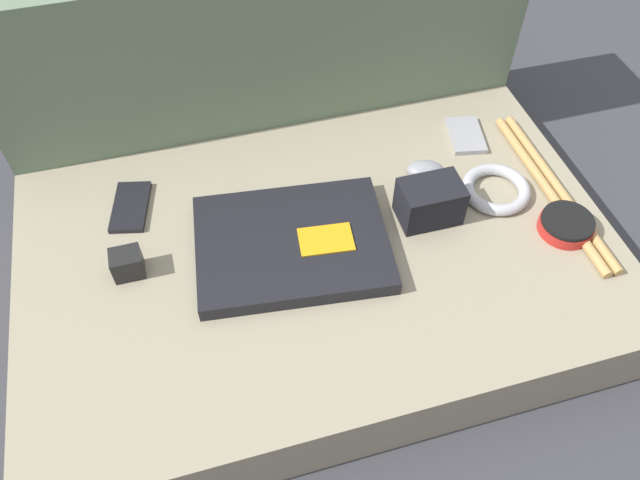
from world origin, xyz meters
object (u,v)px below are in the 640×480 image
(speaker_puck, at_px, (566,225))
(phone_silver, at_px, (466,135))
(laptop, at_px, (292,244))
(computer_mouse, at_px, (426,170))
(phone_black, at_px, (131,207))
(camera_pouch, at_px, (430,202))
(charger_brick, at_px, (127,264))

(speaker_puck, xyz_separation_m, phone_silver, (-0.07, 0.27, -0.01))
(laptop, distance_m, speaker_puck, 0.48)
(laptop, bearing_deg, phone_silver, 30.93)
(laptop, relative_size, computer_mouse, 4.30)
(laptop, relative_size, phone_black, 2.72)
(laptop, xyz_separation_m, speaker_puck, (0.47, -0.09, -0.00))
(speaker_puck, relative_size, camera_pouch, 0.88)
(phone_silver, bearing_deg, computer_mouse, -134.57)
(computer_mouse, xyz_separation_m, phone_black, (-0.54, 0.07, -0.01))
(phone_silver, height_order, camera_pouch, camera_pouch)
(laptop, xyz_separation_m, computer_mouse, (0.28, 0.10, 0.00))
(computer_mouse, xyz_separation_m, phone_silver, (0.12, 0.08, -0.01))
(laptop, bearing_deg, speaker_puck, -3.98)
(phone_black, relative_size, camera_pouch, 1.19)
(computer_mouse, xyz_separation_m, charger_brick, (-0.55, -0.08, 0.01))
(laptop, height_order, speaker_puck, laptop)
(phone_silver, xyz_separation_m, camera_pouch, (-0.15, -0.17, 0.03))
(speaker_puck, height_order, charger_brick, charger_brick)
(phone_silver, relative_size, charger_brick, 2.30)
(camera_pouch, xyz_separation_m, charger_brick, (-0.52, 0.02, -0.01))
(camera_pouch, bearing_deg, phone_silver, 48.83)
(phone_silver, distance_m, phone_black, 0.66)
(phone_black, bearing_deg, laptop, -20.29)
(computer_mouse, relative_size, speaker_puck, 0.86)
(charger_brick, bearing_deg, speaker_puck, -8.70)
(laptop, relative_size, charger_brick, 7.04)
(laptop, xyz_separation_m, charger_brick, (-0.27, 0.03, 0.01))
(camera_pouch, relative_size, charger_brick, 2.17)
(laptop, height_order, charger_brick, charger_brick)
(laptop, bearing_deg, camera_pouch, 8.47)
(speaker_puck, distance_m, phone_black, 0.77)
(speaker_puck, bearing_deg, computer_mouse, 134.50)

